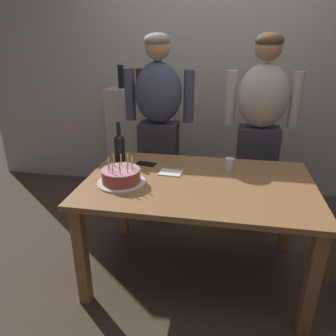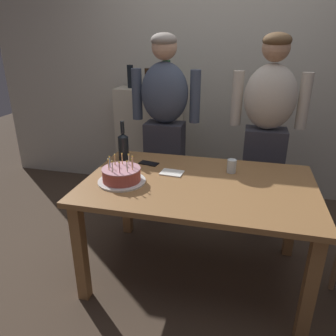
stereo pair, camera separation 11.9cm
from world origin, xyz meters
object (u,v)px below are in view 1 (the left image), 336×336
water_glass_near (229,165)px  wine_bottle (120,146)px  person_man_bearded (159,128)px  person_woman_cardigan (259,133)px  birthday_cake (121,177)px  cell_phone (146,164)px  napkin_stack (171,173)px

water_glass_near → wine_bottle: size_ratio=0.31×
person_man_bearded → person_woman_cardigan: bearing=-180.0°
birthday_cake → wine_bottle: (-0.14, 0.41, 0.07)m
birthday_cake → person_woman_cardigan: (0.93, 0.91, 0.09)m
birthday_cake → cell_phone: size_ratio=2.18×
birthday_cake → person_woman_cardigan: size_ratio=0.19×
water_glass_near → person_woman_cardigan: (0.24, 0.57, 0.09)m
cell_phone → person_man_bearded: 0.57m
wine_bottle → person_woman_cardigan: size_ratio=0.18×
birthday_cake → person_man_bearded: (0.06, 0.91, 0.09)m
water_glass_near → napkin_stack: water_glass_near is taller
wine_bottle → person_man_bearded: person_man_bearded is taller
water_glass_near → wine_bottle: bearing=175.4°
cell_phone → napkin_stack: 0.25m
napkin_stack → person_woman_cardigan: bearing=47.0°
cell_phone → napkin_stack: same height
cell_phone → napkin_stack: (0.21, -0.13, 0.00)m
napkin_stack → person_woman_cardigan: person_woman_cardigan is taller
wine_bottle → person_woman_cardigan: 1.18m
person_man_bearded → wine_bottle: bearing=68.4°
water_glass_near → person_man_bearded: bearing=137.9°
wine_bottle → cell_phone: 0.25m
birthday_cake → wine_bottle: size_ratio=1.04×
water_glass_near → napkin_stack: 0.42m
cell_phone → person_woman_cardigan: (0.85, 0.55, 0.13)m
wine_bottle → person_man_bearded: (0.20, 0.50, 0.02)m
birthday_cake → person_man_bearded: size_ratio=0.19×
water_glass_near → person_woman_cardigan: bearing=67.1°
wine_bottle → napkin_stack: (0.43, -0.18, -0.11)m
wine_bottle → napkin_stack: 0.48m
person_man_bearded → person_woman_cardigan: same height
birthday_cake → person_man_bearded: person_man_bearded is taller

